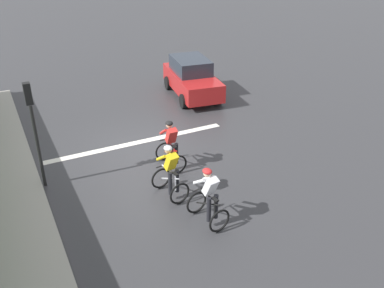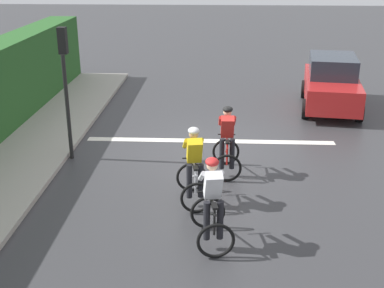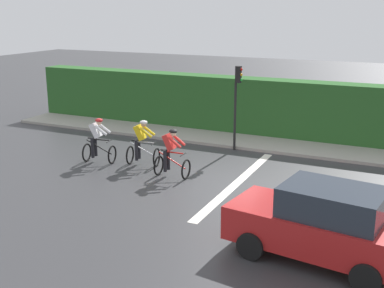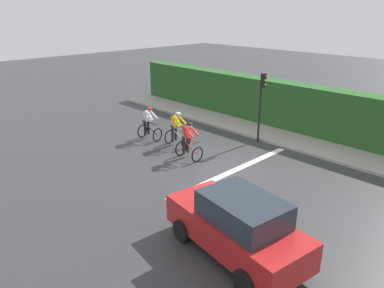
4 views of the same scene
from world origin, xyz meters
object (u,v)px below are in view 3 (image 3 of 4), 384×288
car_red (323,224)px  traffic_light_near_crossing (237,95)px  cyclist_lead (98,141)px  cyclist_second (142,144)px  cyclist_mid (171,154)px

car_red → traffic_light_near_crossing: bearing=32.4°
cyclist_lead → car_red: bearing=-114.0°
cyclist_second → traffic_light_near_crossing: bearing=-35.8°
cyclist_lead → cyclist_second: same height
cyclist_second → cyclist_mid: size_ratio=1.00×
car_red → traffic_light_near_crossing: (7.61, 4.83, 1.35)m
cyclist_lead → cyclist_second: 1.67m
cyclist_lead → traffic_light_near_crossing: traffic_light_near_crossing is taller
cyclist_second → cyclist_mid: (-0.71, -1.54, 0.00)m
cyclist_mid → car_red: bearing=-122.5°
cyclist_second → car_red: size_ratio=0.39×
car_red → traffic_light_near_crossing: traffic_light_near_crossing is taller
car_red → traffic_light_near_crossing: size_ratio=1.29×
cyclist_second → traffic_light_near_crossing: 4.30m
cyclist_lead → cyclist_mid: (-0.31, -3.16, 0.00)m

